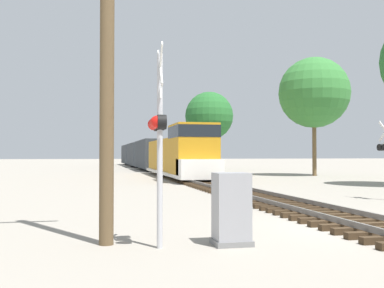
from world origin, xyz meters
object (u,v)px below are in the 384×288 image
object	(u,v)px
freight_train	(146,155)
tree_mid_background	(314,93)
relay_cabinet	(231,209)
tree_deep_background	(209,116)
crossing_signal_near	(158,130)
utility_pole	(107,16)

from	to	relation	value
freight_train	tree_mid_background	world-z (taller)	tree_mid_background
relay_cabinet	tree_mid_background	size ratio (longest dim) A/B	0.14
tree_mid_background	tree_deep_background	xyz separation A→B (m)	(-4.26, 22.05, -0.37)
crossing_signal_near	tree_deep_background	bearing A→B (deg)	166.55
relay_cabinet	tree_mid_background	distance (m)	33.96
utility_pole	tree_deep_background	size ratio (longest dim) A/B	0.91
relay_cabinet	utility_pole	xyz separation A→B (m)	(-2.63, 0.60, 4.20)
freight_train	utility_pole	size ratio (longest dim) A/B	6.60
crossing_signal_near	tree_mid_background	xyz separation A→B (m)	(18.56, 28.59, 5.20)
crossing_signal_near	relay_cabinet	bearing A→B (deg)	92.23
relay_cabinet	freight_train	bearing A→B (deg)	85.44
crossing_signal_near	utility_pole	bearing A→B (deg)	-117.35
freight_train	relay_cabinet	size ratio (longest dim) A/B	41.23
crossing_signal_near	tree_mid_background	world-z (taller)	tree_mid_background
crossing_signal_near	tree_deep_background	xyz separation A→B (m)	(14.30, 50.64, 4.82)
utility_pole	tree_mid_background	bearing A→B (deg)	55.00
tree_deep_background	utility_pole	bearing A→B (deg)	-107.05
relay_cabinet	tree_deep_background	world-z (taller)	tree_deep_background
crossing_signal_near	relay_cabinet	distance (m)	2.33
freight_train	tree_mid_background	distance (m)	26.21
crossing_signal_near	tree_mid_background	distance (m)	34.48
freight_train	tree_deep_background	distance (m)	10.21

